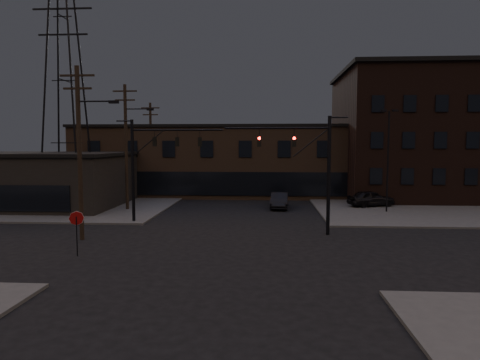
% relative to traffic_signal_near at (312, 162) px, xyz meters
% --- Properties ---
extents(ground, '(140.00, 140.00, 0.00)m').
position_rel_traffic_signal_near_xyz_m(ground, '(-5.36, -4.50, -4.93)').
color(ground, black).
rests_on(ground, ground).
extents(sidewalk_ne, '(30.00, 30.00, 0.15)m').
position_rel_traffic_signal_near_xyz_m(sidewalk_ne, '(16.64, 17.50, -4.86)').
color(sidewalk_ne, '#474744').
rests_on(sidewalk_ne, ground).
extents(sidewalk_nw, '(30.00, 30.00, 0.15)m').
position_rel_traffic_signal_near_xyz_m(sidewalk_nw, '(-27.36, 17.50, -4.86)').
color(sidewalk_nw, '#474744').
rests_on(sidewalk_nw, ground).
extents(building_row, '(40.00, 12.00, 8.00)m').
position_rel_traffic_signal_near_xyz_m(building_row, '(-5.36, 23.50, -0.93)').
color(building_row, brown).
rests_on(building_row, ground).
extents(building_right, '(22.00, 16.00, 14.00)m').
position_rel_traffic_signal_near_xyz_m(building_right, '(16.64, 21.50, 2.07)').
color(building_right, black).
rests_on(building_right, ground).
extents(building_left, '(16.00, 12.00, 5.00)m').
position_rel_traffic_signal_near_xyz_m(building_left, '(-25.36, 11.50, -2.43)').
color(building_left, black).
rests_on(building_left, ground).
extents(traffic_signal_near, '(7.12, 0.24, 8.00)m').
position_rel_traffic_signal_near_xyz_m(traffic_signal_near, '(0.00, 0.00, 0.00)').
color(traffic_signal_near, black).
rests_on(traffic_signal_near, ground).
extents(traffic_signal_far, '(7.12, 0.24, 8.00)m').
position_rel_traffic_signal_near_xyz_m(traffic_signal_far, '(-12.07, 3.50, 0.08)').
color(traffic_signal_far, black).
rests_on(traffic_signal_far, ground).
extents(stop_sign, '(0.72, 0.33, 2.48)m').
position_rel_traffic_signal_near_xyz_m(stop_sign, '(-13.36, -6.49, -3.09)').
color(stop_sign, black).
rests_on(stop_sign, ground).
extents(utility_pole_near, '(3.70, 0.28, 11.00)m').
position_rel_traffic_signal_near_xyz_m(utility_pole_near, '(-14.79, -2.50, 0.94)').
color(utility_pole_near, black).
rests_on(utility_pole_near, ground).
extents(utility_pole_mid, '(3.70, 0.28, 11.50)m').
position_rel_traffic_signal_near_xyz_m(utility_pole_mid, '(-15.79, 9.50, 1.19)').
color(utility_pole_mid, black).
rests_on(utility_pole_mid, ground).
extents(utility_pole_far, '(2.20, 0.28, 11.00)m').
position_rel_traffic_signal_near_xyz_m(utility_pole_far, '(-16.86, 21.50, 0.85)').
color(utility_pole_far, black).
rests_on(utility_pole_far, ground).
extents(transmission_tower, '(7.00, 7.00, 25.00)m').
position_rel_traffic_signal_near_xyz_m(transmission_tower, '(-23.36, 13.50, 7.57)').
color(transmission_tower, black).
rests_on(transmission_tower, ground).
extents(lot_light_a, '(1.50, 0.28, 9.14)m').
position_rel_traffic_signal_near_xyz_m(lot_light_a, '(7.64, 9.50, 0.58)').
color(lot_light_a, black).
rests_on(lot_light_a, ground).
extents(lot_light_b, '(1.50, 0.28, 9.14)m').
position_rel_traffic_signal_near_xyz_m(lot_light_b, '(13.64, 14.50, 0.58)').
color(lot_light_b, black).
rests_on(lot_light_b, ground).
extents(parked_car_lot_a, '(4.87, 3.21, 1.54)m').
position_rel_traffic_signal_near_xyz_m(parked_car_lot_a, '(7.03, 12.68, -4.01)').
color(parked_car_lot_a, black).
rests_on(parked_car_lot_a, sidewalk_ne).
extents(parked_car_lot_b, '(4.87, 2.82, 1.33)m').
position_rel_traffic_signal_near_xyz_m(parked_car_lot_b, '(12.78, 17.54, -4.12)').
color(parked_car_lot_b, silver).
rests_on(parked_car_lot_b, sidewalk_ne).
extents(car_crossing, '(1.85, 4.61, 1.49)m').
position_rel_traffic_signal_near_xyz_m(car_crossing, '(-1.80, 11.81, -4.19)').
color(car_crossing, black).
rests_on(car_crossing, ground).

